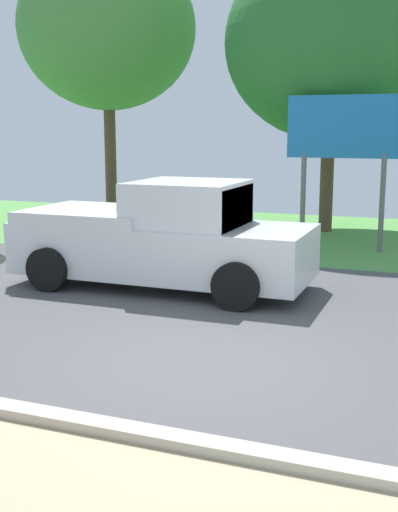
% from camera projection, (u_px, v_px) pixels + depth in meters
% --- Properties ---
extents(ground_plane, '(40.00, 22.00, 0.20)m').
position_uv_depth(ground_plane, '(271.00, 306.00, 10.51)').
color(ground_plane, '#4C4C4F').
extents(pickup_truck, '(5.20, 2.28, 1.88)m').
position_uv_depth(pickup_truck, '(164.00, 238.00, 11.48)').
color(pickup_truck, silver).
rests_on(pickup_truck, ground_plane).
extents(roadside_billboard, '(2.60, 0.12, 3.50)m').
position_uv_depth(roadside_billboard, '(344.00, 138.00, 14.72)').
color(roadside_billboard, slate).
rests_on(roadside_billboard, ground_plane).
extents(tree_left_far, '(5.58, 5.58, 7.50)m').
position_uv_depth(tree_left_far, '(332.00, 42.00, 16.95)').
color(tree_left_far, brown).
rests_on(tree_left_far, ground_plane).
extents(tree_center_back, '(5.39, 5.39, 8.21)m').
position_uv_depth(tree_center_back, '(107.00, 28.00, 19.84)').
color(tree_center_back, brown).
rests_on(tree_center_back, ground_plane).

